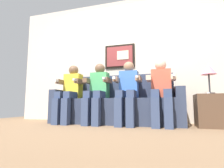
{
  "coord_description": "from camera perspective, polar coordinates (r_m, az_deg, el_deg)",
  "views": [
    {
      "loc": [
        0.86,
        -2.78,
        0.34
      ],
      "look_at": [
        0.0,
        0.15,
        0.7
      ],
      "focal_mm": 28.17,
      "sensor_mm": 36.0,
      "label": 1
    }
  ],
  "objects": [
    {
      "name": "ground_plane",
      "position": [
        2.93,
        -0.85,
        -13.41
      ],
      "size": [
        6.18,
        6.18,
        0.0
      ],
      "primitive_type": "plane",
      "color": "#8C6B4C"
    },
    {
      "name": "person_right_center",
      "position": [
        3.0,
        5.11,
        -1.63
      ],
      "size": [
        0.46,
        0.56,
        1.11
      ],
      "color": "#3F72CC",
      "rests_on": "ground_plane"
    },
    {
      "name": "table_lamp",
      "position": [
        3.08,
        28.83,
        3.81
      ],
      "size": [
        0.22,
        0.22,
        0.46
      ],
      "color": "#333338",
      "rests_on": "side_table_right"
    },
    {
      "name": "side_table_right",
      "position": [
        3.07,
        29.21,
        -7.57
      ],
      "size": [
        0.4,
        0.4,
        0.5
      ],
      "color": "brown",
      "rests_on": "ground_plane"
    },
    {
      "name": "back_wall_assembly",
      "position": [
        3.77,
        2.66,
        8.06
      ],
      "size": [
        4.76,
        0.1,
        2.6
      ],
      "color": "beige",
      "rests_on": "ground_plane"
    },
    {
      "name": "person_leftmost",
      "position": [
        3.4,
        -13.5,
        -2.05
      ],
      "size": [
        0.46,
        0.56,
        1.11
      ],
      "color": "yellow",
      "rests_on": "ground_plane"
    },
    {
      "name": "spare_remote_on_table",
      "position": [
        2.96,
        28.54,
        -2.62
      ],
      "size": [
        0.04,
        0.13,
        0.02
      ],
      "primitive_type": "cube",
      "color": "white",
      "rests_on": "side_table_right"
    },
    {
      "name": "couch",
      "position": [
        3.22,
        0.9,
        -7.23
      ],
      "size": [
        2.36,
        0.58,
        0.9
      ],
      "color": "#333D56",
      "rests_on": "ground_plane"
    },
    {
      "name": "person_left_center",
      "position": [
        3.16,
        -4.76,
        -1.89
      ],
      "size": [
        0.46,
        0.56,
        1.11
      ],
      "color": "#4CB266",
      "rests_on": "ground_plane"
    },
    {
      "name": "person_rightmost",
      "position": [
        2.95,
        15.71,
        -1.31
      ],
      "size": [
        0.46,
        0.56,
        1.11
      ],
      "color": "#D8593F",
      "rests_on": "ground_plane"
    }
  ]
}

